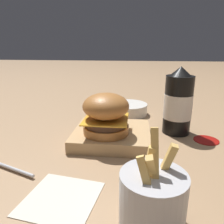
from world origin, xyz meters
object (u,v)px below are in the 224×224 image
at_px(fries_basket, 152,199).
at_px(side_bowl, 128,108).
at_px(ketchup_bottle, 178,104).
at_px(serving_board, 112,135).
at_px(burger, 106,113).

relative_size(fries_basket, side_bowl, 1.04).
distance_m(ketchup_bottle, side_bowl, 0.23).
bearing_deg(ketchup_bottle, serving_board, -156.72).
height_order(fries_basket, side_bowl, fries_basket).
relative_size(serving_board, burger, 1.72).
bearing_deg(serving_board, burger, -119.24).
relative_size(burger, ketchup_bottle, 0.60).
distance_m(serving_board, fries_basket, 0.30).
height_order(burger, fries_basket, fries_basket).
bearing_deg(serving_board, side_bowl, 81.98).
distance_m(burger, side_bowl, 0.28).
bearing_deg(fries_basket, burger, 111.40).
height_order(serving_board, ketchup_bottle, ketchup_bottle).
relative_size(serving_board, ketchup_bottle, 1.04).
distance_m(serving_board, ketchup_bottle, 0.21).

